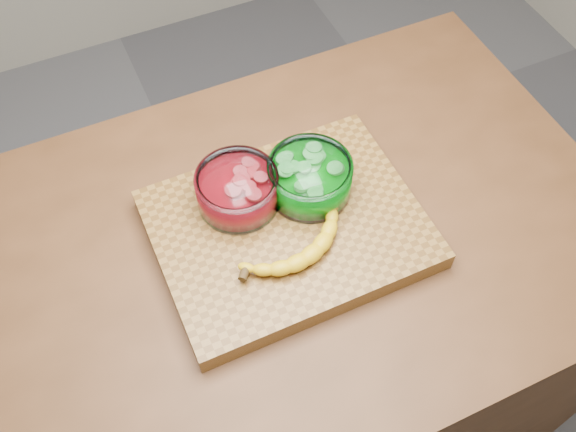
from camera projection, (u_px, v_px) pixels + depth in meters
name	position (u px, v px, depth m)	size (l,w,h in m)	color
ground	(288.00, 402.00, 1.87)	(3.50, 3.50, 0.00)	#5C5B60
counter	(288.00, 339.00, 1.50)	(1.20, 0.80, 0.90)	#4F2E17
cutting_board	(288.00, 229.00, 1.11)	(0.45, 0.35, 0.04)	brown
bowl_red	(238.00, 190.00, 1.09)	(0.14, 0.14, 0.07)	white
bowl_green	(310.00, 178.00, 1.11)	(0.15, 0.15, 0.07)	white
banana	(293.00, 240.00, 1.05)	(0.23, 0.14, 0.03)	gold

